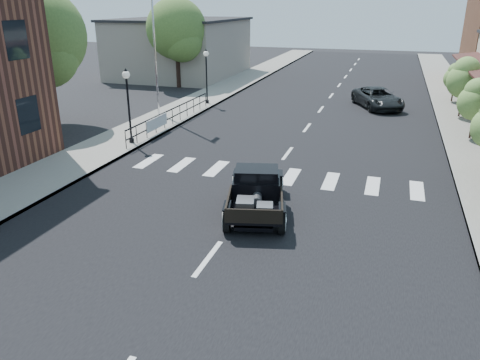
% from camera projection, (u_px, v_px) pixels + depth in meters
% --- Properties ---
extents(ground, '(120.00, 120.00, 0.00)m').
position_uv_depth(ground, '(241.00, 215.00, 15.50)').
color(ground, black).
rests_on(ground, ground).
extents(road, '(14.00, 80.00, 0.02)m').
position_uv_depth(road, '(316.00, 116.00, 28.82)').
color(road, black).
rests_on(road, ground).
extents(road_markings, '(12.00, 60.00, 0.06)m').
position_uv_depth(road_markings, '(300.00, 137.00, 24.38)').
color(road_markings, silver).
rests_on(road_markings, ground).
extents(sidewalk_left, '(3.00, 80.00, 0.15)m').
position_uv_depth(sidewalk_left, '(189.00, 106.00, 31.25)').
color(sidewalk_left, gray).
rests_on(sidewalk_left, ground).
extents(sidewalk_right, '(3.00, 80.00, 0.15)m').
position_uv_depth(sidewalk_right, '(466.00, 126.00, 26.35)').
color(sidewalk_right, gray).
rests_on(sidewalk_right, ground).
extents(low_building_left, '(10.00, 12.00, 5.00)m').
position_uv_depth(low_building_left, '(181.00, 49.00, 43.81)').
color(low_building_left, gray).
rests_on(low_building_left, ground).
extents(railing, '(0.08, 10.00, 1.00)m').
position_uv_depth(railing, '(172.00, 115.00, 26.26)').
color(railing, black).
rests_on(railing, sidewalk_left).
extents(banner, '(0.04, 2.20, 0.60)m').
position_uv_depth(banner, '(157.00, 127.00, 24.53)').
color(banner, silver).
rests_on(banner, sidewalk_left).
extents(lamp_post_b, '(0.36, 0.36, 3.58)m').
position_uv_depth(lamp_post_b, '(129.00, 106.00, 22.33)').
color(lamp_post_b, black).
rests_on(lamp_post_b, sidewalk_left).
extents(lamp_post_c, '(0.36, 0.36, 3.58)m').
position_uv_depth(lamp_post_c, '(207.00, 77.00, 31.22)').
color(lamp_post_c, black).
rests_on(lamp_post_c, sidewalk_left).
extents(flagpole, '(0.12, 0.12, 10.93)m').
position_uv_depth(flagpole, '(153.00, 20.00, 26.81)').
color(flagpole, silver).
rests_on(flagpole, sidewalk_left).
extents(big_tree_near, '(5.10, 5.10, 7.49)m').
position_uv_depth(big_tree_near, '(41.00, 58.00, 25.31)').
color(big_tree_near, '#46652B').
rests_on(big_tree_near, ground).
extents(big_tree_far, '(4.77, 4.77, 7.00)m').
position_uv_depth(big_tree_far, '(177.00, 43.00, 37.41)').
color(big_tree_far, '#46652B').
rests_on(big_tree_far, ground).
extents(small_tree_c, '(1.74, 1.74, 2.90)m').
position_uv_depth(small_tree_c, '(474.00, 110.00, 23.16)').
color(small_tree_c, '#5C833C').
rests_on(small_tree_c, sidewalk_right).
extents(small_tree_d, '(2.03, 2.03, 3.38)m').
position_uv_depth(small_tree_d, '(463.00, 88.00, 27.61)').
color(small_tree_d, '#5C833C').
rests_on(small_tree_d, sidewalk_right).
extents(small_tree_e, '(1.51, 1.51, 2.52)m').
position_uv_depth(small_tree_e, '(454.00, 83.00, 31.96)').
color(small_tree_e, '#5C833C').
rests_on(small_tree_e, sidewalk_right).
extents(hotrod_pickup, '(3.04, 4.74, 1.52)m').
position_uv_depth(hotrod_pickup, '(256.00, 191.00, 15.47)').
color(hotrod_pickup, black).
rests_on(hotrod_pickup, ground).
extents(second_car, '(3.97, 5.20, 1.31)m').
position_uv_depth(second_car, '(378.00, 98.00, 30.85)').
color(second_car, black).
rests_on(second_car, ground).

